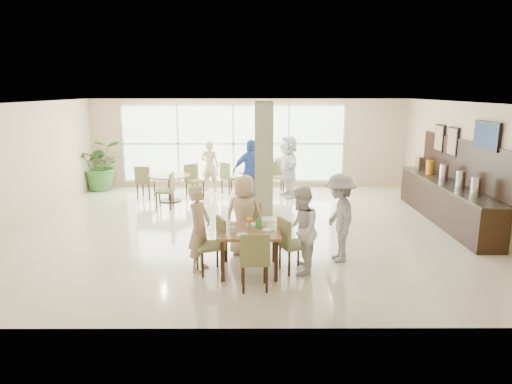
{
  "coord_description": "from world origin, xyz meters",
  "views": [
    {
      "loc": [
        0.17,
        -9.95,
        3.06
      ],
      "look_at": [
        0.2,
        -1.2,
        1.1
      ],
      "focal_mm": 32.0,
      "sensor_mm": 36.0,
      "label": 1
    }
  ],
  "objects_px": {
    "buffet_counter": "(446,199)",
    "adult_b": "(288,166)",
    "teen_standing": "(339,218)",
    "teen_far": "(244,215)",
    "adult_a": "(250,172)",
    "teen_left": "(199,229)",
    "adult_standing": "(210,166)",
    "potted_plant": "(101,165)",
    "teen_right": "(301,230)",
    "round_table_left": "(170,180)",
    "main_table": "(250,234)",
    "round_table_right": "(255,177)"
  },
  "relations": [
    {
      "from": "buffet_counter",
      "to": "potted_plant",
      "type": "distance_m",
      "value": 9.97
    },
    {
      "from": "round_table_right",
      "to": "teen_far",
      "type": "relative_size",
      "value": 0.67
    },
    {
      "from": "adult_a",
      "to": "adult_standing",
      "type": "xyz_separation_m",
      "value": [
        -1.26,
        1.61,
        -0.1
      ]
    },
    {
      "from": "main_table",
      "to": "adult_b",
      "type": "bearing_deg",
      "value": 79.37
    },
    {
      "from": "teen_standing",
      "to": "adult_a",
      "type": "relative_size",
      "value": 0.91
    },
    {
      "from": "buffet_counter",
      "to": "main_table",
      "type": "bearing_deg",
      "value": -146.48
    },
    {
      "from": "adult_a",
      "to": "teen_right",
      "type": "bearing_deg",
      "value": -101.05
    },
    {
      "from": "buffet_counter",
      "to": "potted_plant",
      "type": "relative_size",
      "value": 2.98
    },
    {
      "from": "teen_standing",
      "to": "adult_b",
      "type": "relative_size",
      "value": 0.9
    },
    {
      "from": "adult_standing",
      "to": "teen_far",
      "type": "bearing_deg",
      "value": 113.63
    },
    {
      "from": "buffet_counter",
      "to": "adult_b",
      "type": "xyz_separation_m",
      "value": [
        -3.55,
        2.6,
        0.34
      ]
    },
    {
      "from": "adult_a",
      "to": "buffet_counter",
      "type": "bearing_deg",
      "value": -42.24
    },
    {
      "from": "round_table_left",
      "to": "adult_a",
      "type": "height_order",
      "value": "adult_a"
    },
    {
      "from": "round_table_left",
      "to": "teen_left",
      "type": "xyz_separation_m",
      "value": [
        1.44,
        -5.06,
        0.16
      ]
    },
    {
      "from": "adult_b",
      "to": "adult_a",
      "type": "bearing_deg",
      "value": -67.08
    },
    {
      "from": "buffet_counter",
      "to": "adult_b",
      "type": "relative_size",
      "value": 2.62
    },
    {
      "from": "buffet_counter",
      "to": "adult_a",
      "type": "distance_m",
      "value": 4.98
    },
    {
      "from": "teen_left",
      "to": "round_table_left",
      "type": "bearing_deg",
      "value": 33.53
    },
    {
      "from": "teen_far",
      "to": "adult_a",
      "type": "relative_size",
      "value": 0.87
    },
    {
      "from": "teen_far",
      "to": "teen_standing",
      "type": "bearing_deg",
      "value": -174.22
    },
    {
      "from": "round_table_right",
      "to": "teen_left",
      "type": "bearing_deg",
      "value": -99.55
    },
    {
      "from": "adult_b",
      "to": "teen_standing",
      "type": "bearing_deg",
      "value": -8.21
    },
    {
      "from": "buffet_counter",
      "to": "adult_a",
      "type": "xyz_separation_m",
      "value": [
        -4.64,
        1.77,
        0.33
      ]
    },
    {
      "from": "main_table",
      "to": "round_table_right",
      "type": "relative_size",
      "value": 1.01
    },
    {
      "from": "buffet_counter",
      "to": "teen_far",
      "type": "height_order",
      "value": "buffet_counter"
    },
    {
      "from": "round_table_left",
      "to": "teen_standing",
      "type": "xyz_separation_m",
      "value": [
        3.91,
        -4.6,
        0.22
      ]
    },
    {
      "from": "teen_far",
      "to": "teen_right",
      "type": "bearing_deg",
      "value": 153.23
    },
    {
      "from": "main_table",
      "to": "adult_a",
      "type": "bearing_deg",
      "value": 90.3
    },
    {
      "from": "adult_b",
      "to": "potted_plant",
      "type": "bearing_deg",
      "value": -113.87
    },
    {
      "from": "adult_a",
      "to": "adult_b",
      "type": "bearing_deg",
      "value": 15.96
    },
    {
      "from": "main_table",
      "to": "adult_a",
      "type": "distance_m",
      "value": 4.83
    },
    {
      "from": "buffet_counter",
      "to": "adult_a",
      "type": "relative_size",
      "value": 2.66
    },
    {
      "from": "teen_right",
      "to": "teen_left",
      "type": "bearing_deg",
      "value": -84.33
    },
    {
      "from": "round_table_right",
      "to": "teen_far",
      "type": "distance_m",
      "value": 4.92
    },
    {
      "from": "buffet_counter",
      "to": "adult_b",
      "type": "height_order",
      "value": "buffet_counter"
    },
    {
      "from": "round_table_right",
      "to": "adult_a",
      "type": "distance_m",
      "value": 0.97
    },
    {
      "from": "main_table",
      "to": "teen_standing",
      "type": "bearing_deg",
      "value": 17.67
    },
    {
      "from": "main_table",
      "to": "round_table_right",
      "type": "height_order",
      "value": "same"
    },
    {
      "from": "teen_right",
      "to": "adult_b",
      "type": "bearing_deg",
      "value": -172.07
    },
    {
      "from": "main_table",
      "to": "adult_standing",
      "type": "height_order",
      "value": "adult_standing"
    },
    {
      "from": "teen_right",
      "to": "adult_a",
      "type": "distance_m",
      "value": 4.98
    },
    {
      "from": "teen_standing",
      "to": "adult_a",
      "type": "distance_m",
      "value": 4.62
    },
    {
      "from": "adult_b",
      "to": "round_table_right",
      "type": "bearing_deg",
      "value": -108.73
    },
    {
      "from": "teen_far",
      "to": "teen_standing",
      "type": "distance_m",
      "value": 1.75
    },
    {
      "from": "potted_plant",
      "to": "adult_b",
      "type": "height_order",
      "value": "adult_b"
    },
    {
      "from": "adult_a",
      "to": "adult_standing",
      "type": "distance_m",
      "value": 2.05
    },
    {
      "from": "main_table",
      "to": "teen_standing",
      "type": "xyz_separation_m",
      "value": [
        1.61,
        0.51,
        0.14
      ]
    },
    {
      "from": "round_table_left",
      "to": "teen_far",
      "type": "height_order",
      "value": "teen_far"
    },
    {
      "from": "teen_left",
      "to": "adult_standing",
      "type": "relative_size",
      "value": 0.96
    },
    {
      "from": "round_table_left",
      "to": "buffet_counter",
      "type": "height_order",
      "value": "buffet_counter"
    }
  ]
}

